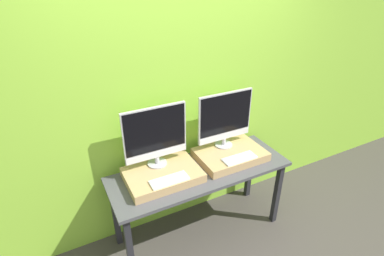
{
  "coord_description": "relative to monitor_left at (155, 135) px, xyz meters",
  "views": [
    {
      "loc": [
        -1.04,
        -1.59,
        2.31
      ],
      "look_at": [
        0.0,
        0.44,
        1.08
      ],
      "focal_mm": 28.0,
      "sensor_mm": 36.0,
      "label": 1
    }
  ],
  "objects": [
    {
      "name": "ground_plane",
      "position": [
        0.34,
        -0.44,
        -1.1
      ],
      "size": [
        12.0,
        12.0,
        0.0
      ],
      "primitive_type": "plane",
      "color": "#423D38"
    },
    {
      "name": "wall_back",
      "position": [
        0.34,
        0.2,
        0.2
      ],
      "size": [
        8.0,
        0.04,
        2.6
      ],
      "color": "#8CC638",
      "rests_on": "ground_plane"
    },
    {
      "name": "workbench",
      "position": [
        0.34,
        -0.16,
        -0.45
      ],
      "size": [
        1.6,
        0.57,
        0.74
      ],
      "color": "#47474C",
      "rests_on": "ground_plane"
    },
    {
      "name": "wooden_riser_left",
      "position": [
        -0.0,
        -0.12,
        -0.32
      ],
      "size": [
        0.61,
        0.43,
        0.08
      ],
      "color": "tan",
      "rests_on": "workbench"
    },
    {
      "name": "monitor_left",
      "position": [
        0.0,
        0.0,
        0.0
      ],
      "size": [
        0.54,
        0.17,
        0.53
      ],
      "color": "#B2B2B7",
      "rests_on": "wooden_riser_left"
    },
    {
      "name": "keyboard_left",
      "position": [
        -0.0,
        -0.26,
        -0.28
      ],
      "size": [
        0.31,
        0.12,
        0.01
      ],
      "color": "silver",
      "rests_on": "wooden_riser_left"
    },
    {
      "name": "wooden_riser_right",
      "position": [
        0.67,
        -0.12,
        -0.32
      ],
      "size": [
        0.61,
        0.43,
        0.08
      ],
      "color": "tan",
      "rests_on": "workbench"
    },
    {
      "name": "monitor_right",
      "position": [
        0.67,
        0.0,
        0.0
      ],
      "size": [
        0.54,
        0.17,
        0.53
      ],
      "color": "#B2B2B7",
      "rests_on": "wooden_riser_right"
    },
    {
      "name": "keyboard_right",
      "position": [
        0.67,
        -0.26,
        -0.28
      ],
      "size": [
        0.31,
        0.12,
        0.01
      ],
      "color": "silver",
      "rests_on": "wooden_riser_right"
    }
  ]
}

